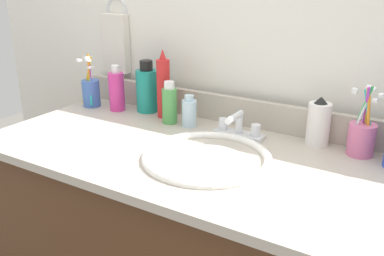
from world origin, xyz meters
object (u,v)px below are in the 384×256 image
Objects in this scene: bottle_toner_green at (170,104)px; cup_pink at (362,136)px; bottle_gel_clear at (189,112)px; faucet at (238,128)px; bottle_lotion_white at (319,123)px; hand_towel at (116,44)px; bottle_mouthwash_teal at (147,89)px; bottle_spray_red at (163,87)px; bottle_soap_pink at (117,91)px; cup_blue_plastic at (91,91)px.

cup_pink is (0.60, 0.05, -0.01)m from bottle_toner_green.
cup_pink reaches higher than bottle_gel_clear.
faucet is 1.11× the size of bottle_lotion_white.
cup_pink is at bearing 8.76° from faucet.
hand_towel is 1.55× the size of bottle_toner_green.
bottle_gel_clear is (0.21, -0.06, -0.03)m from bottle_mouthwash_teal.
bottle_toner_green is at bearing -38.28° from bottle_spray_red.
bottle_soap_pink is at bearing -175.94° from bottle_lotion_white.
cup_pink is at bearing 5.24° from bottle_gel_clear.
bottle_soap_pink is (-0.24, 0.02, 0.01)m from bottle_toner_green.
faucet is 0.18m from bottle_gel_clear.
cup_blue_plastic is at bearing -172.83° from bottle_spray_red.
hand_towel is 2.10× the size of bottle_gel_clear.
hand_towel is 1.33× the size of bottle_soap_pink.
bottle_gel_clear is at bearing -171.24° from bottle_lotion_white.
bottle_soap_pink is 0.84m from cup_pink.
bottle_soap_pink is (-0.72, -0.05, 0.01)m from bottle_lotion_white.
bottle_soap_pink reaches higher than bottle_lotion_white.
hand_towel is 1.12× the size of cup_pink.
bottle_lotion_white is 0.87× the size of bottle_soap_pink.
bottle_spray_red is 1.19× the size of cup_blue_plastic.
bottle_toner_green is at bearing -21.32° from hand_towel.
faucet is 0.68× the size of bottle_spray_red.
bottle_toner_green is (-0.25, -0.00, 0.04)m from faucet.
cup_blue_plastic is at bearing 179.76° from faucet.
cup_blue_plastic is at bearing -176.96° from cup_pink.
hand_towel is at bearing 161.23° from bottle_mouthwash_teal.
hand_towel is 0.21m from cup_blue_plastic.
cup_blue_plastic is at bearing -164.12° from bottle_mouthwash_teal.
bottle_toner_green is (-0.48, -0.07, -0.00)m from bottle_lotion_white.
bottle_lotion_white is (0.22, 0.07, 0.04)m from faucet.
hand_towel reaches higher than faucet.
hand_towel is at bearing 162.49° from bottle_spray_red.
bottle_spray_red is at bearing 141.72° from bottle_toner_green.
bottle_toner_green is 0.24m from bottle_soap_pink.
cup_pink is (0.93, -0.08, -0.17)m from hand_towel.
hand_towel is 0.93× the size of bottle_spray_red.
cup_pink is (0.35, 0.05, 0.03)m from faucet.
bottle_mouthwash_teal is at bearing 15.88° from cup_blue_plastic.
bottle_gel_clear is 0.53× the size of cup_pink.
hand_towel reaches higher than bottle_lotion_white.
cup_pink is at bearing 2.53° from bottle_soap_pink.
cup_pink is at bearing 1.09° from bottle_spray_red.
hand_towel reaches higher than cup_pink.
hand_towel reaches higher than bottle_gel_clear.
bottle_mouthwash_teal is at bearing -18.77° from hand_towel.
cup_blue_plastic reaches higher than bottle_mouthwash_teal.
hand_towel reaches higher than bottle_spray_red.
bottle_soap_pink is 0.12m from cup_blue_plastic.
bottle_soap_pink is at bearing -172.57° from bottle_spray_red.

